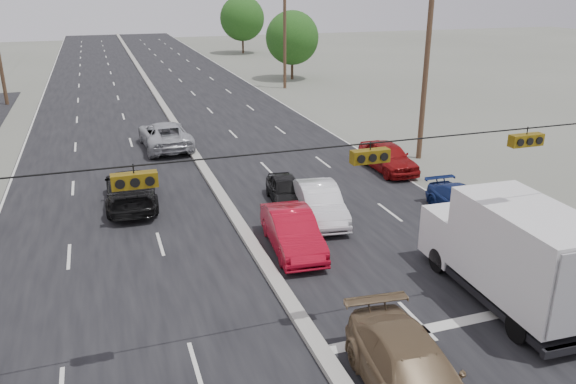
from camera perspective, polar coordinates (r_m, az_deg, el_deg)
name	(u,v)px	position (r m, az deg, el deg)	size (l,w,h in m)	color
ground	(313,342)	(16.73, 2.59, -15.02)	(200.00, 200.00, 0.00)	#606356
road_surface	(171,119)	(44.03, -11.79, 7.27)	(20.00, 160.00, 0.02)	black
center_median	(171,118)	(44.01, -11.80, 7.39)	(0.50, 160.00, 0.20)	gray
utility_pole_right_b	(426,71)	(33.08, 13.82, 11.87)	(1.60, 0.30, 10.00)	#422D1E
utility_pole_right_c	(285,35)	(55.70, -0.33, 15.69)	(1.60, 0.30, 10.00)	#422D1E
traffic_signals	(367,155)	(14.82, 7.99, 3.75)	(25.00, 0.30, 0.54)	black
tree_right_mid	(292,38)	(61.28, 0.43, 15.40)	(5.60, 5.60, 7.14)	#382619
tree_right_far	(242,18)	(85.43, -4.68, 17.17)	(6.40, 6.40, 8.16)	#382619
box_truck	(511,252)	(19.09, 21.71, -5.66)	(2.65, 6.90, 3.46)	black
tan_sedan	(413,375)	(14.64, 12.55, -17.74)	(2.15, 5.29, 1.53)	brown
red_sedan	(292,232)	(21.55, 0.44, -4.04)	(1.63, 4.67, 1.54)	#AC0A1E
black_suv	(535,287)	(19.60, 23.79, -8.82)	(2.30, 5.00, 1.39)	black
queue_car_a	(286,190)	(26.14, -0.21, 0.16)	(1.52, 3.77, 1.29)	black
queue_car_b	(319,203)	(24.37, 3.19, -1.10)	(1.63, 4.66, 1.54)	silver
queue_car_d	(463,203)	(25.82, 17.36, -1.12)	(1.75, 4.31, 1.25)	navy
queue_car_e	(388,157)	(31.26, 10.12, 3.53)	(1.85, 4.59, 1.56)	maroon
oncoming_near	(131,188)	(26.95, -15.67, 0.38)	(2.27, 5.59, 1.62)	black
oncoming_far	(165,135)	(35.95, -12.39, 5.65)	(2.74, 5.93, 1.65)	#A2A5AA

